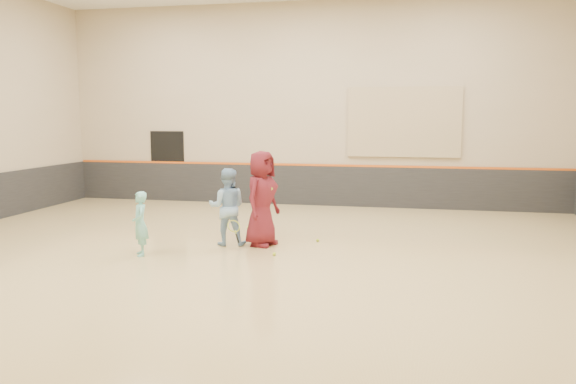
% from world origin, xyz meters
% --- Properties ---
extents(room, '(15.04, 12.04, 6.22)m').
position_xyz_m(room, '(0.00, 0.00, 0.81)').
color(room, tan).
rests_on(room, ground).
extents(wainscot_back, '(14.90, 0.04, 1.20)m').
position_xyz_m(wainscot_back, '(0.00, 5.97, 0.60)').
color(wainscot_back, '#232326').
rests_on(wainscot_back, floor).
extents(accent_stripe, '(14.90, 0.03, 0.06)m').
position_xyz_m(accent_stripe, '(0.00, 5.96, 1.22)').
color(accent_stripe, '#D85914').
rests_on(accent_stripe, wall_back).
extents(acoustic_panel, '(3.20, 0.08, 2.00)m').
position_xyz_m(acoustic_panel, '(2.80, 5.95, 2.50)').
color(acoustic_panel, tan).
rests_on(acoustic_panel, wall_back).
extents(doorway, '(1.10, 0.05, 2.20)m').
position_xyz_m(doorway, '(-4.50, 5.98, 1.10)').
color(doorway, black).
rests_on(doorway, floor).
extents(girl, '(0.49, 0.54, 1.24)m').
position_xyz_m(girl, '(-2.07, -0.80, 0.62)').
color(girl, '#7CD7CD').
rests_on(girl, floor).
extents(instructor, '(0.89, 0.75, 1.61)m').
position_xyz_m(instructor, '(-0.71, 0.40, 0.80)').
color(instructor, '#8CB5D9').
rests_on(instructor, floor).
extents(young_man, '(0.88, 1.10, 1.97)m').
position_xyz_m(young_man, '(0.00, 0.52, 0.98)').
color(young_man, maroon).
rests_on(young_man, floor).
extents(held_racket, '(0.36, 0.36, 0.52)m').
position_xyz_m(held_racket, '(-0.45, 0.00, 0.48)').
color(held_racket, '#C3D22E').
rests_on(held_racket, instructor).
extents(spare_racket, '(0.67, 0.67, 0.09)m').
position_xyz_m(spare_racket, '(-0.68, 2.25, 0.05)').
color(spare_racket, '#ACD62F').
rests_on(spare_racket, floor).
extents(ball_under_racket, '(0.07, 0.07, 0.07)m').
position_xyz_m(ball_under_racket, '(0.46, -0.30, 0.03)').
color(ball_under_racket, '#CCEC36').
rests_on(ball_under_racket, floor).
extents(ball_in_hand, '(0.07, 0.07, 0.07)m').
position_xyz_m(ball_in_hand, '(0.23, 0.41, 1.21)').
color(ball_in_hand, '#ADCB2F').
rests_on(ball_in_hand, young_man).
extents(ball_beside_spare, '(0.07, 0.07, 0.07)m').
position_xyz_m(ball_beside_spare, '(1.09, 1.06, 0.03)').
color(ball_beside_spare, '#ACC62E').
rests_on(ball_beside_spare, floor).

